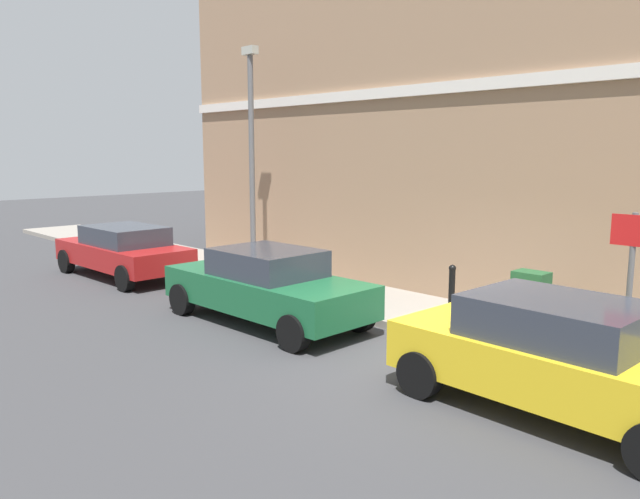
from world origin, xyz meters
name	(u,v)px	position (x,y,z in m)	size (l,w,h in m)	color
ground	(430,361)	(0.00, 0.00, 0.00)	(80.00, 80.00, 0.00)	#38383A
sidewalk	(282,281)	(2.01, 6.00, 0.07)	(2.38, 30.00, 0.15)	gray
corner_building	(443,127)	(6.68, 4.58, 3.95)	(7.07, 13.16, 7.90)	#937256
car_yellow	(556,355)	(-0.52, -2.28, 0.77)	(1.94, 4.12, 1.49)	gold
car_green	(266,285)	(-0.47, 3.53, 0.74)	(1.94, 4.48, 1.45)	#195933
car_red	(123,250)	(-0.39, 9.60, 0.72)	(1.96, 4.42, 1.37)	maroon
utility_cabinet	(530,308)	(1.80, -0.72, 0.68)	(0.46, 0.61, 1.15)	#1E4C28
bollard_near_cabinet	(452,290)	(1.90, 0.91, 0.70)	(0.14, 0.14, 1.04)	black
street_sign	(631,268)	(1.26, -2.46, 1.66)	(0.08, 0.60, 2.30)	#59595B
lamppost	(252,151)	(1.96, 7.07, 3.30)	(0.20, 0.44, 5.72)	#59595B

